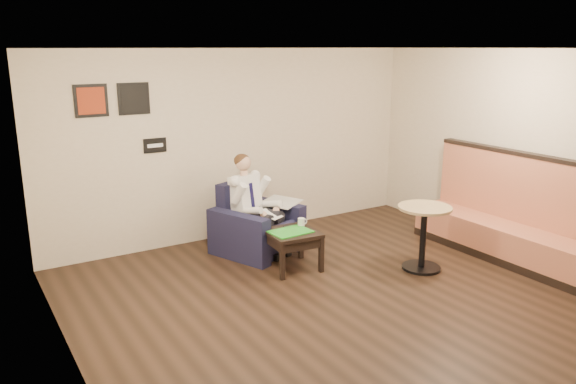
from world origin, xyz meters
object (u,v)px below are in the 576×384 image
side_table (292,250)px  seated_man (264,208)px  banquette (508,208)px  cafe_table (423,238)px  coffee_mug (301,222)px  green_folder (291,232)px  smartphone (290,226)px  armchair (257,219)px

side_table → seated_man: bearing=93.0°
banquette → cafe_table: (-1.26, 0.30, -0.29)m
coffee_mug → green_folder: bearing=-151.4°
coffee_mug → seated_man: bearing=114.3°
cafe_table → seated_man: bearing=132.9°
smartphone → cafe_table: 1.74m
side_table → smartphone: smartphone is taller
seated_man → cafe_table: (1.47, -1.58, -0.24)m
banquette → cafe_table: bearing=166.4°
side_table → cafe_table: bearing=-32.3°
side_table → armchair: bearing=95.8°
coffee_mug → banquette: size_ratio=0.04×
side_table → cafe_table: (1.43, -0.90, 0.17)m
armchair → seated_man: bearing=-90.0°
seated_man → green_folder: 0.71m
seated_man → side_table: bearing=-108.2°
green_folder → coffee_mug: bearing=28.6°
smartphone → banquette: banquette is taller
smartphone → green_folder: bearing=-104.0°
seated_man → smartphone: 0.53m
green_folder → coffee_mug: (0.25, 0.14, 0.05)m
side_table → coffee_mug: 0.39m
side_table → green_folder: green_folder is taller
side_table → banquette: bearing=-24.2°
armchair → coffee_mug: (0.30, -0.67, 0.08)m
armchair → smartphone: armchair is taller
coffee_mug → banquette: 2.81m
seated_man → cafe_table: seated_man is taller
armchair → cafe_table: 2.27m
green_folder → cafe_table: (1.47, -0.88, -0.09)m
cafe_table → side_table: bearing=147.7°
seated_man → green_folder: bearing=-111.3°
side_table → green_folder: size_ratio=1.22×
smartphone → cafe_table: size_ratio=0.19×
side_table → smartphone: 0.32m
side_table → smartphone: (0.07, 0.18, 0.26)m
coffee_mug → cafe_table: cafe_table is taller
smartphone → cafe_table: (1.36, -1.08, -0.09)m
side_table → green_folder: bearing=-151.4°
coffee_mug → smartphone: bearing=157.8°
green_folder → smartphone: 0.22m
side_table → green_folder: (-0.04, -0.02, 0.26)m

